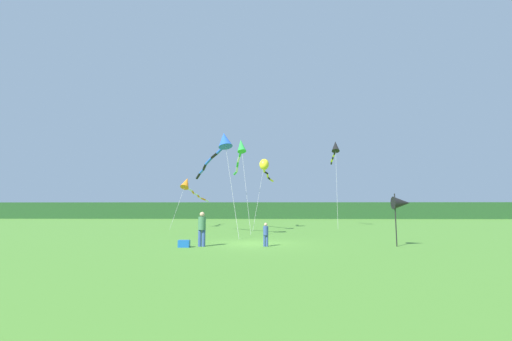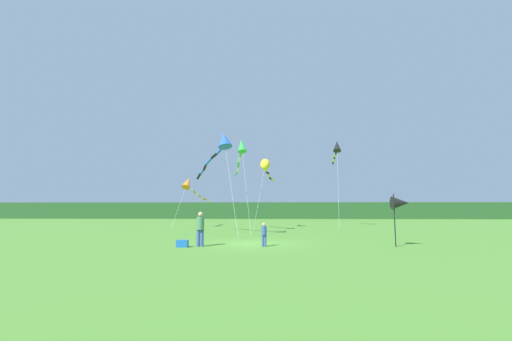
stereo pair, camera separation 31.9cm
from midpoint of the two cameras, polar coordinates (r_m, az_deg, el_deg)
name	(u,v)px [view 1 (the left image)]	position (r m, az deg, el deg)	size (l,w,h in m)	color
ground_plane	(253,244)	(19.40, -0.96, -12.52)	(120.00, 120.00, 0.00)	#4C842D
distant_treeline	(261,211)	(64.29, 0.77, -6.93)	(108.00, 3.37, 3.12)	#234C23
person_adult	(202,227)	(18.12, -9.83, -9.61)	(0.40, 0.40, 1.83)	#334C8C
person_child	(266,233)	(17.91, 1.18, -10.79)	(0.27, 0.27, 1.24)	#334C8C
cooler_box	(184,244)	(18.02, -12.83, -12.23)	(0.58, 0.35, 0.37)	#1959B2
banner_flag_pole	(401,203)	(19.41, 23.38, -5.23)	(0.90, 0.70, 2.81)	black
kite_yellow	(265,166)	(33.92, 1.23, 0.78)	(2.11, 7.74, 7.18)	#B2B2B2
kite_orange	(188,185)	(36.27, -11.85, -2.55)	(2.15, 9.44, 5.44)	#B2B2B2
kite_green	(240,151)	(29.35, -3.03, 3.46)	(2.16, 7.95, 8.12)	#B2B2B2
kite_blue	(221,145)	(24.91, -6.39, 4.45)	(4.55, 7.63, 7.71)	#B2B2B2
kite_black	(335,148)	(38.35, 13.28, 3.80)	(1.36, 7.89, 9.71)	#B2B2B2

